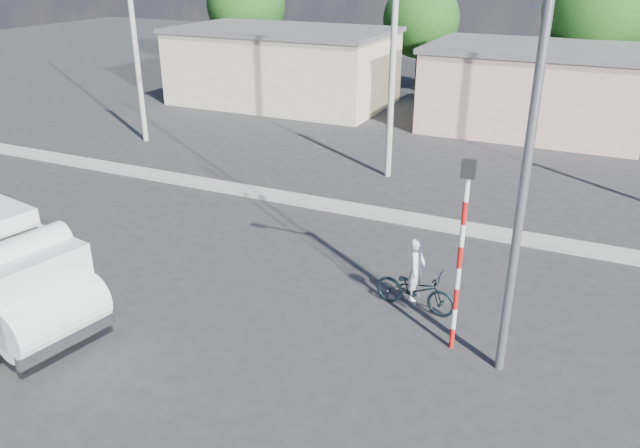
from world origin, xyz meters
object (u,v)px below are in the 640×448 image
at_px(bicycle, 415,289).
at_px(traffic_pole, 462,242).
at_px(cyclist, 416,280).
at_px(streetlight, 521,140).

xyz_separation_m(bicycle, traffic_pole, (1.25, -1.26, 2.05)).
relative_size(cyclist, traffic_pole, 0.36).
bearing_deg(bicycle, traffic_pole, -129.19).
distance_m(cyclist, streetlight, 4.96).
xyz_separation_m(traffic_pole, streetlight, (0.94, -0.30, 2.37)).
relative_size(bicycle, streetlight, 0.23).
bearing_deg(traffic_pole, cyclist, 134.85).
relative_size(traffic_pole, streetlight, 0.48).
bearing_deg(cyclist, streetlight, -119.46).
xyz_separation_m(cyclist, streetlight, (2.19, -1.56, 4.17)).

